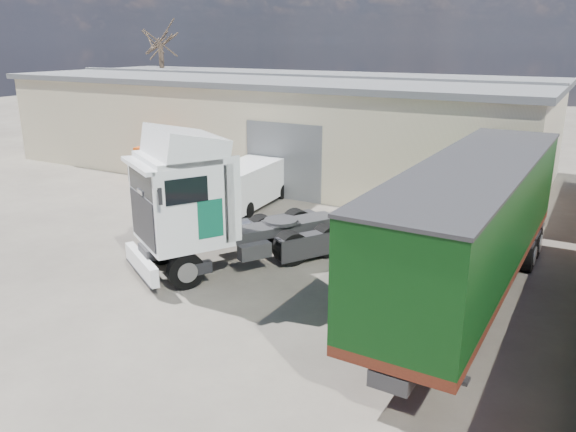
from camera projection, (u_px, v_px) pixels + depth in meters
The scene contains 7 objects.
ground at pixel (182, 281), 17.67m from camera, with size 120.00×120.00×0.00m, color #27241F.
warehouse at pixel (275, 122), 32.99m from camera, with size 30.60×12.60×5.42m.
bare_tree at pixel (160, 30), 40.35m from camera, with size 4.00×4.00×9.60m.
tractor_unit at pixel (209, 210), 18.12m from camera, with size 5.89×7.37×4.78m.
box_trailer at pixel (474, 219), 15.47m from camera, with size 2.95×12.56×4.16m.
panel_van at pixel (246, 185), 25.30m from camera, with size 2.31×4.92×1.96m.
orange_skip at pixel (167, 167), 29.74m from camera, with size 3.26×2.28×1.89m.
Camera 1 is at (10.89, -12.53, 7.23)m, focal length 35.00 mm.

